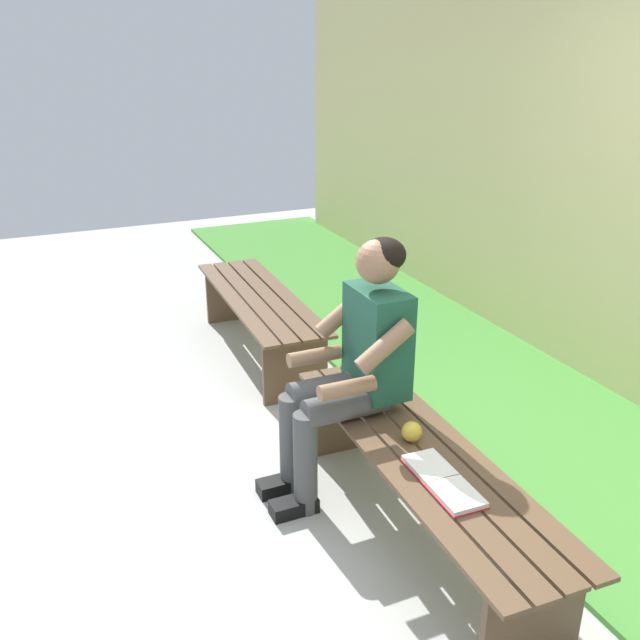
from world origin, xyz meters
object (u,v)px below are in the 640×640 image
at_px(person_seated, 354,360).
at_px(bench_far, 259,310).
at_px(bench_near, 422,472).
at_px(book_open, 443,481).
at_px(apple, 411,432).

bearing_deg(person_seated, bench_far, -3.49).
distance_m(bench_near, book_open, 0.25).
height_order(person_seated, apple, person_seated).
bearing_deg(apple, bench_far, -0.06).
bearing_deg(apple, person_seated, 14.83).
relative_size(bench_near, book_open, 4.29).
bearing_deg(bench_far, apple, 179.94).
relative_size(bench_near, apple, 20.21).
bearing_deg(person_seated, apple, -165.17).
xyz_separation_m(bench_far, book_open, (-2.32, 0.05, 0.11)).
xyz_separation_m(apple, book_open, (-0.32, 0.05, -0.03)).
height_order(bench_near, bench_far, same).
xyz_separation_m(bench_far, person_seated, (-1.63, 0.10, 0.35)).
height_order(bench_near, book_open, book_open).
xyz_separation_m(bench_far, apple, (-2.00, 0.00, 0.15)).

